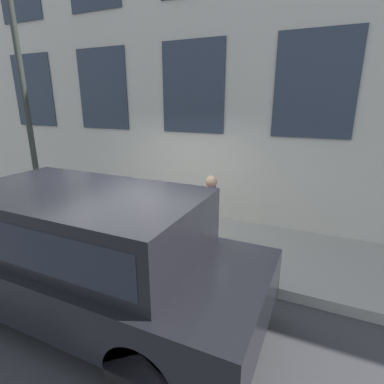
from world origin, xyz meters
TOP-DOWN VIEW (x-y plane):
  - ground_plane at (0.00, 0.00)m, footprint 80.00×80.00m
  - sidewalk at (1.13, 0.00)m, footprint 2.27×60.00m
  - building_facade at (2.42, 0.00)m, footprint 0.33×40.00m
  - fire_hydrant at (0.53, -0.39)m, footprint 0.30×0.42m
  - person at (0.93, -0.97)m, footprint 0.32×0.21m
  - parked_truck_charcoal_near at (-1.32, -0.04)m, footprint 1.89×4.91m
  - street_lamp at (0.51, 2.99)m, footprint 0.36×0.36m

SIDE VIEW (x-z plane):
  - ground_plane at x=0.00m, z-range 0.00..0.00m
  - sidewalk at x=1.13m, z-range 0.00..0.17m
  - fire_hydrant at x=0.53m, z-range 0.18..0.90m
  - person at x=0.93m, z-range 0.30..1.63m
  - parked_truck_charcoal_near at x=-1.32m, z-range 0.13..1.86m
  - street_lamp at x=0.51m, z-range 0.80..5.68m
  - building_facade at x=2.42m, z-range 0.01..7.16m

